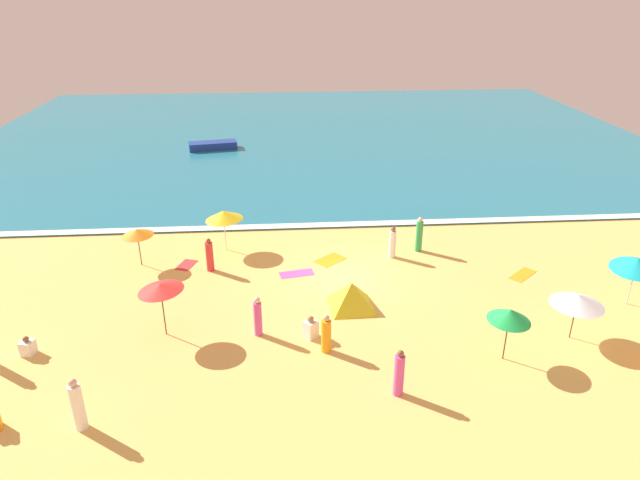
# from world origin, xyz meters

# --- Properties ---
(ground_plane) EXTENTS (60.00, 60.00, 0.00)m
(ground_plane) POSITION_xyz_m (0.00, 0.00, 0.00)
(ground_plane) COLOR #EDBC60
(ocean_water) EXTENTS (60.00, 44.00, 0.10)m
(ocean_water) POSITION_xyz_m (0.00, 28.00, 0.05)
(ocean_water) COLOR teal
(ocean_water) RESTS_ON ground_plane
(wave_breaker_foam) EXTENTS (57.00, 0.70, 0.01)m
(wave_breaker_foam) POSITION_xyz_m (0.00, 6.30, 0.10)
(wave_breaker_foam) COLOR white
(wave_breaker_foam) RESTS_ON ocean_water
(beach_umbrella_0) EXTENTS (2.16, 2.15, 2.19)m
(beach_umbrella_0) POSITION_xyz_m (5.20, -6.82, 1.92)
(beach_umbrella_0) COLOR #4C3823
(beach_umbrella_0) RESTS_ON ground_plane
(beach_umbrella_1) EXTENTS (2.04, 2.02, 2.26)m
(beach_umbrella_1) POSITION_xyz_m (-5.94, 3.58, 1.96)
(beach_umbrella_1) COLOR silver
(beach_umbrella_1) RESTS_ON ground_plane
(beach_umbrella_2) EXTENTS (2.72, 2.72, 1.97)m
(beach_umbrella_2) POSITION_xyz_m (8.37, -5.65, 1.74)
(beach_umbrella_2) COLOR #4C3823
(beach_umbrella_2) RESTS_ON ground_plane
(beach_umbrella_3) EXTENTS (2.14, 2.13, 1.97)m
(beach_umbrella_3) POSITION_xyz_m (-10.04, 2.10, 1.77)
(beach_umbrella_3) COLOR #4C3823
(beach_umbrella_3) RESTS_ON ground_plane
(beach_umbrella_5) EXTENTS (1.84, 1.82, 2.39)m
(beach_umbrella_5) POSITION_xyz_m (-7.74, -4.23, 2.15)
(beach_umbrella_5) COLOR #4C3823
(beach_umbrella_5) RESTS_ON ground_plane
(beach_umbrella_6) EXTENTS (3.02, 3.01, 2.31)m
(beach_umbrella_6) POSITION_xyz_m (12.11, -3.34, 1.97)
(beach_umbrella_6) COLOR silver
(beach_umbrella_6) RESTS_ON ground_plane
(beach_tent) EXTENTS (2.67, 2.67, 1.20)m
(beach_tent) POSITION_xyz_m (-0.04, -2.72, 0.60)
(beach_tent) COLOR yellow
(beach_tent) RESTS_ON ground_plane
(beachgoer_0) EXTENTS (0.65, 0.65, 0.96)m
(beachgoer_0) POSITION_xyz_m (-1.94, -4.86, 0.40)
(beachgoer_0) COLOR white
(beachgoer_0) RESTS_ON ground_plane
(beachgoer_1) EXTENTS (0.44, 0.44, 1.72)m
(beachgoer_1) POSITION_xyz_m (-6.52, 1.24, 0.80)
(beachgoer_1) COLOR red
(beachgoer_1) RESTS_ON ground_plane
(beachgoer_4) EXTENTS (0.41, 0.41, 1.60)m
(beachgoer_4) POSITION_xyz_m (-1.41, -5.84, 0.74)
(beachgoer_4) COLOR orange
(beachgoer_4) RESTS_ON ground_plane
(beachgoer_5) EXTENTS (0.36, 0.36, 1.69)m
(beachgoer_5) POSITION_xyz_m (2.65, 2.05, 0.80)
(beachgoer_5) COLOR white
(beachgoer_5) RESTS_ON ground_plane
(beachgoer_6) EXTENTS (0.56, 0.56, 0.80)m
(beachgoer_6) POSITION_xyz_m (-12.73, -5.22, 0.32)
(beachgoer_6) COLOR white
(beachgoer_6) RESTS_ON ground_plane
(beachgoer_7) EXTENTS (0.47, 0.47, 1.80)m
(beachgoer_7) POSITION_xyz_m (0.85, -8.51, 0.85)
(beachgoer_7) COLOR #D84CA5
(beachgoer_7) RESTS_ON ground_plane
(beachgoer_10) EXTENTS (0.36, 0.36, 1.73)m
(beachgoer_10) POSITION_xyz_m (-4.02, -4.53, 0.83)
(beachgoer_10) COLOR #D84CA5
(beachgoer_10) RESTS_ON ground_plane
(beachgoer_11) EXTENTS (0.45, 0.45, 1.90)m
(beachgoer_11) POSITION_xyz_m (4.18, 2.69, 0.89)
(beachgoer_11) COLOR green
(beachgoer_11) RESTS_ON ground_plane
(beachgoer_12) EXTENTS (0.54, 0.54, 1.92)m
(beachgoer_12) POSITION_xyz_m (-9.50, -9.38, 0.90)
(beachgoer_12) COLOR white
(beachgoer_12) RESTS_ON ground_plane
(beach_towel_0) EXTENTS (1.09, 1.38, 0.01)m
(beach_towel_0) POSITION_xyz_m (-7.80, 1.88, 0.01)
(beach_towel_0) COLOR red
(beach_towel_0) RESTS_ON ground_plane
(beach_towel_1) EXTENTS (1.76, 1.03, 0.01)m
(beach_towel_1) POSITION_xyz_m (-2.31, 0.56, 0.01)
(beach_towel_1) COLOR #D84CA5
(beach_towel_1) RESTS_ON ground_plane
(beach_towel_2) EXTENTS (1.82, 1.75, 0.01)m
(beach_towel_2) POSITION_xyz_m (-0.54, 1.92, 0.01)
(beach_towel_2) COLOR orange
(beach_towel_2) RESTS_ON ground_plane
(beach_towel_3) EXTENTS (1.69, 1.59, 0.01)m
(beach_towel_3) POSITION_xyz_m (8.63, -0.37, 0.01)
(beach_towel_3) COLOR orange
(beach_towel_3) RESTS_ON ground_plane
(small_boat_0) EXTENTS (4.11, 2.03, 0.62)m
(small_boat_0) POSITION_xyz_m (-8.54, 23.29, 0.41)
(small_boat_0) COLOR navy
(small_boat_0) RESTS_ON ocean_water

